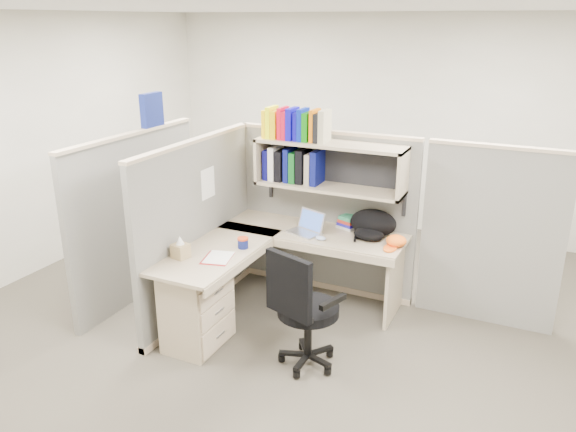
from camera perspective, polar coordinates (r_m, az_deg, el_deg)
The scene contains 14 objects.
ground at distance 5.12m, azimuth -0.11°, elevation -11.28°, with size 6.00×6.00×0.00m, color #36322A.
room_shell at distance 4.52m, azimuth -0.12°, elevation 6.70°, with size 6.00×6.00×6.00m.
cubicle at distance 5.26m, azimuth -1.62°, elevation 0.47°, with size 3.79×1.84×1.95m.
desk at distance 4.86m, azimuth -5.95°, elevation -7.27°, with size 1.74×1.75×0.73m.
laptop at distance 5.17m, azimuth 1.66°, elevation -0.70°, with size 0.29×0.29×0.21m, color #BABBBF, non-canonical shape.
backpack at distance 5.12m, azimuth 8.47°, elevation -0.88°, with size 0.43×0.33×0.25m, color black, non-canonical shape.
orange_cap at distance 5.00m, azimuth 10.94°, elevation -2.49°, with size 0.18×0.21×0.10m, color orange, non-canonical shape.
snack_canister at distance 4.89m, azimuth -4.60°, elevation -2.72°, with size 0.10×0.10×0.09m.
tissue_box at distance 4.74m, azimuth -10.88°, elevation -3.11°, with size 0.12×0.12×0.19m, color tan, non-canonical shape.
mouse at distance 5.06m, azimuth 3.33°, elevation -2.26°, with size 0.10×0.07×0.04m, color #98ACD8.
paper_cup at distance 5.37m, azimuth 2.72°, elevation -0.56°, with size 0.07×0.07×0.10m, color silver.
book_stack at distance 5.40m, azimuth 6.38°, elevation -0.50°, with size 0.17×0.24×0.12m, color gray, non-canonical shape.
loose_paper at distance 4.73m, azimuth -7.06°, elevation -4.18°, with size 0.21×0.27×0.00m, color white, non-canonical shape.
task_chair at distance 4.43m, azimuth 1.66°, elevation -11.20°, with size 0.58×0.54×1.02m.
Camera 1 is at (1.89, -3.98, 2.61)m, focal length 35.00 mm.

